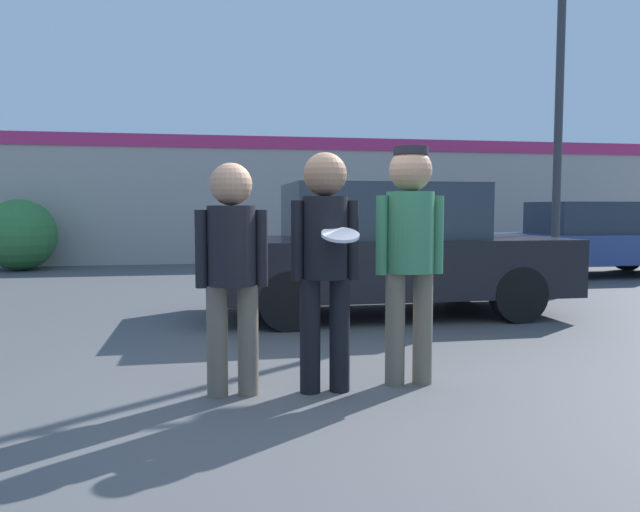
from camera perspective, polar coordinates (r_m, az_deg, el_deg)
The scene contains 9 objects.
ground_plane at distance 4.63m, azimuth 3.25°, elevation -12.52°, with size 56.00×56.00×0.00m, color #4C4C4F.
storefront_building at distance 15.41m, azimuth -6.59°, elevation 5.22°, with size 24.00×0.22×3.09m.
person_left at distance 4.47m, azimuth -8.07°, elevation -0.26°, with size 0.51×0.34×1.67m.
person_middle_with_frisbee at distance 4.51m, azimuth 0.47°, elevation 0.53°, with size 0.50×0.53×1.75m.
person_right at distance 4.75m, azimuth 8.22°, elevation 1.39°, with size 0.53×0.36×1.80m.
parked_car_near at distance 7.94m, azimuth 5.87°, elevation 0.52°, with size 4.42×1.94×1.65m.
parked_car_far at distance 13.65m, azimuth 23.83°, elevation 1.44°, with size 4.21×1.79×1.47m.
street_lamp at distance 10.26m, azimuth 22.38°, elevation 16.97°, with size 1.41×0.35×5.91m.
shrub at distance 14.95m, azimuth -25.75°, elevation 1.76°, with size 1.54×1.54×1.54m.
Camera 1 is at (-1.06, -4.31, 1.35)m, focal length 35.00 mm.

